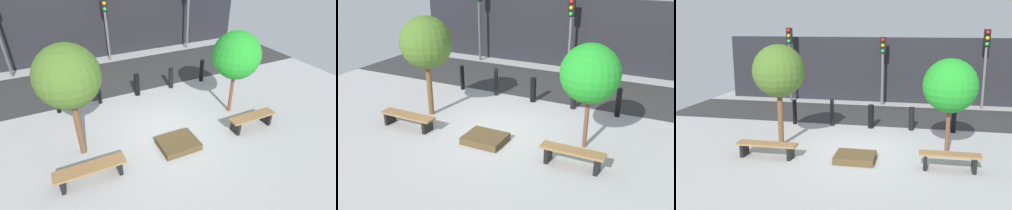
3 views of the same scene
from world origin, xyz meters
The scene contains 15 objects.
ground_plane centered at (0.00, 0.00, 0.00)m, with size 18.00×18.00×0.00m, color #A5A5A5.
road_strip centered at (0.00, 4.89, 0.01)m, with size 18.00×3.65×0.01m, color #313131.
building_facade centered at (0.00, 7.96, 1.61)m, with size 16.20×0.50×3.22m, color black.
bench_left centered at (-2.62, -0.94, 0.32)m, with size 1.82×0.44×0.43m.
bench_right centered at (2.62, -0.94, 0.34)m, with size 1.64×0.40×0.48m.
planter_bed centered at (0.00, -0.74, 0.10)m, with size 1.15×0.94×0.21m, color #4F3E24.
tree_behind_left_bench centered at (-2.62, 0.24, 2.42)m, with size 1.66×1.66×3.27m.
tree_behind_right_bench centered at (2.62, 0.24, 2.13)m, with size 1.59×1.59×2.93m.
bollard_far_left centered at (-3.03, 2.82, 0.48)m, with size 0.16×0.16×0.97m, color black.
bollard_left centered at (-1.51, 2.82, 0.53)m, with size 0.15×0.15×1.06m, color black.
bollard_center centered at (0.00, 2.82, 0.45)m, with size 0.22×0.22×0.90m, color black.
bollard_right centered at (1.51, 2.82, 0.44)m, with size 0.19×0.19×0.88m, color black.
bollard_far_right centered at (3.03, 2.82, 0.49)m, with size 0.18×0.18×0.97m, color black.
traffic_light_west centered at (-4.64, 7.00, 2.55)m, with size 0.28×0.27×3.69m.
traffic_light_mid_west centered at (0.00, 7.00, 2.27)m, with size 0.28×0.27×3.27m.
Camera 2 is at (4.78, -9.06, 4.99)m, focal length 40.00 mm.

